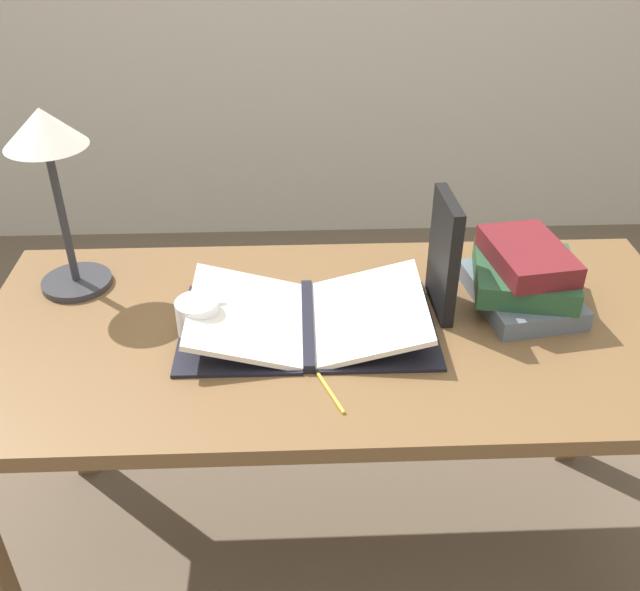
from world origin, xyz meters
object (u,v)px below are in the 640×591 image
object	(u,v)px
coffee_mug	(199,318)
book_stack_tall	(524,277)
pencil	(328,388)
reading_lamp	(49,154)
open_book	(308,318)
book_standing_upright	(444,256)

from	to	relation	value
coffee_mug	book_stack_tall	bearing A→B (deg)	7.55
pencil	reading_lamp	bearing A→B (deg)	145.18
coffee_mug	open_book	bearing A→B (deg)	4.16
book_standing_upright	pencil	bearing A→B (deg)	-137.37
book_standing_upright	coffee_mug	bearing A→B (deg)	-174.77
book_standing_upright	coffee_mug	world-z (taller)	book_standing_upright
book_standing_upright	pencil	xyz separation A→B (m)	(-0.26, -0.27, -0.13)
open_book	book_standing_upright	xyz separation A→B (m)	(0.29, 0.06, 0.11)
book_stack_tall	book_standing_upright	world-z (taller)	book_standing_upright
book_stack_tall	book_standing_upright	size ratio (longest dim) A/B	1.13
open_book	book_standing_upright	distance (m)	0.32
reading_lamp	pencil	size ratio (longest dim) A/B	3.04
book_stack_tall	reading_lamp	distance (m)	1.05
book_standing_upright	coffee_mug	distance (m)	0.53
reading_lamp	coffee_mug	size ratio (longest dim) A/B	3.86
book_stack_tall	reading_lamp	xyz separation A→B (m)	(-1.01, 0.11, 0.26)
open_book	book_stack_tall	xyz separation A→B (m)	(0.48, 0.08, 0.04)
coffee_mug	pencil	xyz separation A→B (m)	(0.26, -0.19, -0.04)
reading_lamp	coffee_mug	world-z (taller)	reading_lamp
open_book	reading_lamp	size ratio (longest dim) A/B	1.28
book_stack_tall	coffee_mug	size ratio (longest dim) A/B	2.73
reading_lamp	book_standing_upright	bearing A→B (deg)	-8.60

